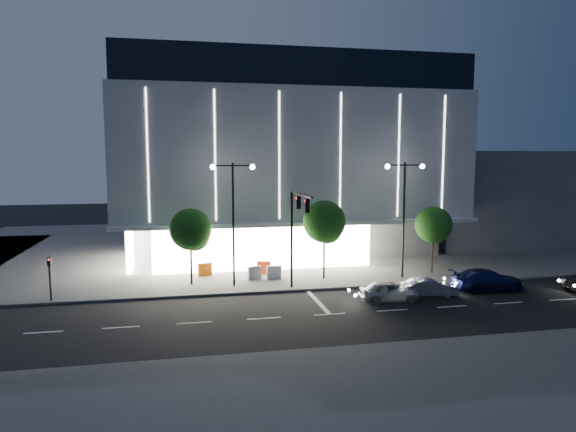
# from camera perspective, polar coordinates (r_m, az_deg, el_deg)

# --- Properties ---
(ground) EXTENTS (160.00, 160.00, 0.00)m
(ground) POSITION_cam_1_polar(r_m,az_deg,el_deg) (32.35, 0.43, -10.30)
(ground) COLOR black
(ground) RESTS_ON ground
(sidewalk_museum) EXTENTS (70.00, 40.00, 0.15)m
(sidewalk_museum) POSITION_cam_1_polar(r_m,az_deg,el_deg) (56.25, 0.35, -3.00)
(sidewalk_museum) COLOR #474747
(sidewalk_museum) RESTS_ON ground
(sidewalk_near) EXTENTS (70.00, 10.00, 0.15)m
(sidewalk_near) POSITION_cam_1_polar(r_m,az_deg,el_deg) (23.48, 19.63, -17.16)
(sidewalk_near) COLOR #474747
(sidewalk_near) RESTS_ON ground
(museum) EXTENTS (30.00, 25.80, 18.00)m
(museum) POSITION_cam_1_polar(r_m,az_deg,el_deg) (53.44, -1.40, 6.41)
(museum) COLOR #4C4C51
(museum) RESTS_ON ground
(annex_building) EXTENTS (16.00, 20.00, 10.00)m
(annex_building) POSITION_cam_1_polar(r_m,az_deg,el_deg) (63.39, 19.28, 2.20)
(annex_building) COLOR #4C4C51
(annex_building) RESTS_ON ground
(traffic_mast) EXTENTS (0.33, 5.89, 7.07)m
(traffic_mast) POSITION_cam_1_polar(r_m,az_deg,el_deg) (34.71, 0.91, -0.66)
(traffic_mast) COLOR black
(traffic_mast) RESTS_ON ground
(street_lamp_west) EXTENTS (3.16, 0.36, 9.00)m
(street_lamp_west) POSITION_cam_1_polar(r_m,az_deg,el_deg) (36.61, -6.12, 1.14)
(street_lamp_west) COLOR black
(street_lamp_west) RESTS_ON ground
(street_lamp_east) EXTENTS (3.16, 0.36, 9.00)m
(street_lamp_east) POSITION_cam_1_polar(r_m,az_deg,el_deg) (39.98, 12.77, 1.47)
(street_lamp_east) COLOR black
(street_lamp_east) RESTS_ON ground
(ped_signal_far) EXTENTS (0.22, 0.24, 3.00)m
(ped_signal_far) POSITION_cam_1_polar(r_m,az_deg,el_deg) (36.60, -24.95, -5.88)
(ped_signal_far) COLOR black
(ped_signal_far) RESTS_ON ground
(tree_left) EXTENTS (3.02, 3.02, 5.72)m
(tree_left) POSITION_cam_1_polar(r_m,az_deg,el_deg) (37.69, -10.73, -1.72)
(tree_left) COLOR black
(tree_left) RESTS_ON ground
(tree_mid) EXTENTS (3.25, 3.25, 6.15)m
(tree_mid) POSITION_cam_1_polar(r_m,az_deg,el_deg) (39.07, 4.08, -0.90)
(tree_mid) COLOR black
(tree_mid) RESTS_ON ground
(tree_right) EXTENTS (2.91, 2.91, 5.51)m
(tree_right) POSITION_cam_1_polar(r_m,az_deg,el_deg) (42.43, 15.87, -1.15)
(tree_right) COLOR black
(tree_right) RESTS_ON ground
(car_lead) EXTENTS (4.05, 1.91, 1.34)m
(car_lead) POSITION_cam_1_polar(r_m,az_deg,el_deg) (34.47, 11.22, -8.21)
(car_lead) COLOR gray
(car_lead) RESTS_ON ground
(car_second) EXTENTS (3.82, 1.63, 1.23)m
(car_second) POSITION_cam_1_polar(r_m,az_deg,el_deg) (36.34, 15.42, -7.65)
(car_second) COLOR #A4A6AB
(car_second) RESTS_ON ground
(car_third) EXTENTS (5.25, 2.22, 1.51)m
(car_third) POSITION_cam_1_polar(r_m,az_deg,el_deg) (39.16, 21.27, -6.63)
(car_third) COLOR #141B4E
(car_third) RESTS_ON ground
(barrier_a) EXTENTS (1.13, 0.55, 1.00)m
(barrier_a) POSITION_cam_1_polar(r_m,az_deg,el_deg) (40.86, -9.22, -5.88)
(barrier_a) COLOR orange
(barrier_a) RESTS_ON sidewalk_museum
(barrier_b) EXTENTS (1.12, 0.63, 1.00)m
(barrier_b) POSITION_cam_1_polar(r_m,az_deg,el_deg) (39.29, -3.72, -6.31)
(barrier_b) COLOR #BCBCBC
(barrier_b) RESTS_ON sidewalk_museum
(barrier_c) EXTENTS (1.13, 0.51, 1.00)m
(barrier_c) POSITION_cam_1_polar(r_m,az_deg,el_deg) (41.10, -2.70, -5.73)
(barrier_c) COLOR red
(barrier_c) RESTS_ON sidewalk_museum
(barrier_d) EXTENTS (1.11, 0.30, 1.00)m
(barrier_d) POSITION_cam_1_polar(r_m,az_deg,el_deg) (39.39, -1.56, -6.27)
(barrier_d) COLOR white
(barrier_d) RESTS_ON sidewalk_museum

